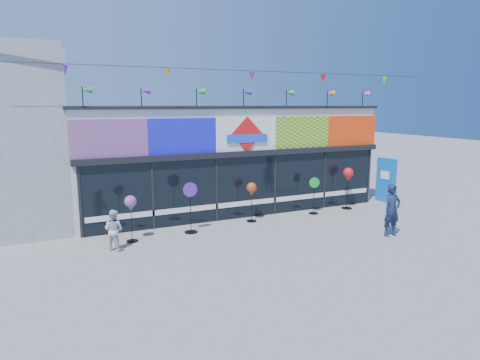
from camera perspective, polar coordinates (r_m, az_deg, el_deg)
ground at (r=13.21m, az=7.44°, el=-8.40°), size 80.00×80.00×0.00m
kite_shop at (r=17.94m, az=-2.72°, el=3.27°), size 16.00×5.70×5.31m
blue_sign at (r=19.33m, az=18.89°, el=-0.04°), size 0.24×0.96×1.90m
spinner_0 at (r=13.39m, az=-14.37°, el=-3.22°), size 0.37×0.37×1.45m
spinner_1 at (r=14.04m, az=-6.62°, el=-3.51°), size 0.47×0.43×1.67m
spinner_2 at (r=15.22m, az=1.56°, el=-1.39°), size 0.36×0.36×1.43m
spinner_3 at (r=16.62m, az=9.84°, el=-1.94°), size 0.39×0.36×1.42m
spinner_4 at (r=17.63m, az=14.21°, el=0.53°), size 0.42×0.42×1.68m
adult_man at (r=14.46m, az=19.61°, el=-3.82°), size 0.62×0.42×1.68m
child at (r=12.92m, az=-16.49°, el=-6.39°), size 0.66×0.64×1.20m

